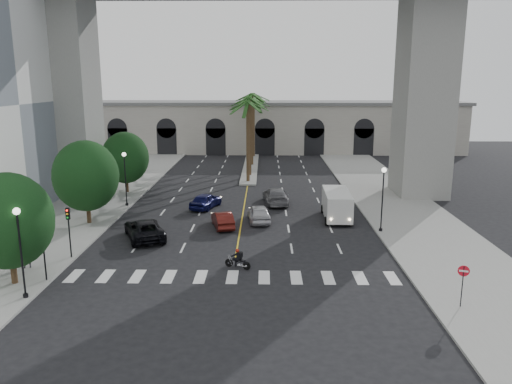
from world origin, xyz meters
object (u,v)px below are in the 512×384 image
lamp_post_left_far (125,174)px  pedestrian_a (26,254)px  traffic_signal_near (43,243)px  car_b (223,219)px  cargo_van (337,204)px  car_a (259,213)px  lamp_post_right (383,194)px  pedestrian_b (43,228)px  car_e (206,201)px  lamp_post_left_near (20,245)px  do_not_enter_sign (463,278)px  car_d (276,196)px  traffic_signal_far (69,224)px  motorcycle_rider (238,260)px  car_c (144,229)px

lamp_post_left_far → pedestrian_a: (-2.00, -16.49, -2.13)m
traffic_signal_near → car_b: 15.46m
traffic_signal_near → cargo_van: 24.43m
car_a → cargo_van: 6.96m
lamp_post_right → pedestrian_b: (-26.30, -2.54, -2.17)m
car_a → car_e: size_ratio=1.00×
traffic_signal_near → car_b: traffic_signal_near is taller
lamp_post_left_near → do_not_enter_sign: size_ratio=2.15×
lamp_post_left_near → cargo_van: lamp_post_left_near is taller
car_d → lamp_post_left_far: bearing=0.4°
traffic_signal_far → pedestrian_a: size_ratio=1.95×
lamp_post_left_far → car_e: lamp_post_left_far is taller
traffic_signal_far → do_not_enter_sign: 24.97m
motorcycle_rider → car_e: car_e is taller
car_a → cargo_van: bearing=180.0°
lamp_post_right → car_a: size_ratio=1.21×
traffic_signal_far → cargo_van: (19.68, 10.44, -1.12)m
traffic_signal_far → do_not_enter_sign: traffic_signal_far is taller
traffic_signal_far → cargo_van: size_ratio=0.62×
motorcycle_rider → cargo_van: bearing=80.6°
do_not_enter_sign → pedestrian_a: bearing=-174.4°
cargo_van → pedestrian_a: 25.07m
car_c → cargo_van: (15.70, 5.81, 0.62)m
car_c → do_not_enter_sign: (19.91, -11.87, 1.04)m
car_b → pedestrian_b: pedestrian_b is taller
lamp_post_right → motorcycle_rider: size_ratio=3.12×
lamp_post_left_near → traffic_signal_near: bearing=87.7°
car_b → cargo_van: cargo_van is taller
lamp_post_right → do_not_enter_sign: size_ratio=2.15×
traffic_signal_far → car_c: traffic_signal_far is taller
car_e → lamp_post_left_near: bearing=88.4°
lamp_post_left_far → car_e: size_ratio=1.22×
cargo_van → car_a: bearing=-170.9°
car_a → car_c: 10.11m
traffic_signal_far → pedestrian_b: 5.55m
car_a → car_c: size_ratio=0.80×
car_b → car_a: bearing=-163.6°
lamp_post_left_near → motorcycle_rider: (11.71, 4.99, -2.62)m
car_a → pedestrian_a: pedestrian_a is taller
car_d → car_b: bearing=55.2°
lamp_post_left_far → car_d: 14.77m
car_e → pedestrian_a: pedestrian_a is taller
traffic_signal_near → car_b: size_ratio=0.89×
pedestrian_a → car_c: bearing=30.5°
motorcycle_rider → car_a: bearing=108.4°
car_d → do_not_enter_sign: size_ratio=2.19×
motorcycle_rider → pedestrian_a: size_ratio=0.92×
lamp_post_left_near → car_e: lamp_post_left_near is taller
car_b → traffic_signal_far: bearing=24.5°
car_d → lamp_post_left_near: bearing=51.7°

